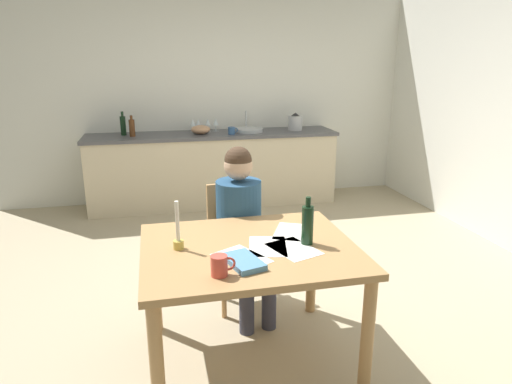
{
  "coord_description": "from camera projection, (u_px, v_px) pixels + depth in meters",
  "views": [
    {
      "loc": [
        -0.71,
        -3.23,
        1.77
      ],
      "look_at": [
        -0.01,
        -0.2,
        0.85
      ],
      "focal_mm": 31.78,
      "sensor_mm": 36.0,
      "label": 1
    }
  ],
  "objects": [
    {
      "name": "wine_bottle_on_table",
      "position": [
        308.0,
        224.0,
        2.58
      ],
      "size": [
        0.07,
        0.07,
        0.28
      ],
      "color": "black",
      "rests_on": "dining_table"
    },
    {
      "name": "paper_envelope",
      "position": [
        294.0,
        249.0,
        2.54
      ],
      "size": [
        0.3,
        0.35,
        0.0
      ],
      "primitive_type": "cube",
      "rotation": [
        0.0,
        0.0,
        0.34
      ],
      "color": "white",
      "rests_on": "dining_table"
    },
    {
      "name": "bottle_vinegar",
      "position": [
        132.0,
        128.0,
        5.24
      ],
      "size": [
        0.07,
        0.07,
        0.24
      ],
      "color": "#593319",
      "rests_on": "kitchen_counter"
    },
    {
      "name": "paper_letter",
      "position": [
        268.0,
        246.0,
        2.58
      ],
      "size": [
        0.27,
        0.33,
        0.0
      ],
      "primitive_type": "cube",
      "rotation": [
        0.0,
        0.0,
        -0.22
      ],
      "color": "white",
      "rests_on": "dining_table"
    },
    {
      "name": "paper_receipt",
      "position": [
        293.0,
        232.0,
        2.79
      ],
      "size": [
        0.32,
        0.36,
        0.0
      ],
      "primitive_type": "cube",
      "rotation": [
        0.0,
        0.0,
        -0.44
      ],
      "color": "white",
      "rests_on": "dining_table"
    },
    {
      "name": "bottle_oil",
      "position": [
        123.0,
        125.0,
        5.32
      ],
      "size": [
        0.06,
        0.06,
        0.28
      ],
      "color": "black",
      "rests_on": "kitchen_counter"
    },
    {
      "name": "wine_glass_near_sink",
      "position": [
        216.0,
        122.0,
        5.64
      ],
      "size": [
        0.07,
        0.07,
        0.15
      ],
      "color": "silver",
      "rests_on": "kitchen_counter"
    },
    {
      "name": "dining_table",
      "position": [
        249.0,
        263.0,
        2.61
      ],
      "size": [
        1.21,
        0.99,
        0.74
      ],
      "color": "tan",
      "rests_on": "ground"
    },
    {
      "name": "wine_glass_by_kettle",
      "position": [
        208.0,
        123.0,
        5.62
      ],
      "size": [
        0.07,
        0.07,
        0.15
      ],
      "color": "silver",
      "rests_on": "kitchen_counter"
    },
    {
      "name": "person_seated",
      "position": [
        242.0,
        221.0,
        3.17
      ],
      "size": [
        0.38,
        0.62,
        1.19
      ],
      "color": "navy",
      "rests_on": "ground"
    },
    {
      "name": "sink_unit",
      "position": [
        249.0,
        130.0,
        5.61
      ],
      "size": [
        0.36,
        0.36,
        0.24
      ],
      "color": "#B2B7BC",
      "rests_on": "kitchen_counter"
    },
    {
      "name": "mixing_bowl",
      "position": [
        201.0,
        130.0,
        5.43
      ],
      "size": [
        0.23,
        0.23,
        0.1
      ],
      "primitive_type": "ellipsoid",
      "color": "tan",
      "rests_on": "kitchen_counter"
    },
    {
      "name": "ground_plane",
      "position": [
        252.0,
        288.0,
        3.68
      ],
      "size": [
        5.2,
        5.2,
        0.04
      ],
      "primitive_type": "cube",
      "color": "tan"
    },
    {
      "name": "wine_glass_back_right",
      "position": [
        193.0,
        123.0,
        5.58
      ],
      "size": [
        0.07,
        0.07,
        0.15
      ],
      "color": "silver",
      "rests_on": "kitchen_counter"
    },
    {
      "name": "kitchen_counter",
      "position": [
        214.0,
        169.0,
        5.64
      ],
      "size": [
        3.04,
        0.64,
        0.9
      ],
      "color": "beige",
      "rests_on": "ground"
    },
    {
      "name": "teacup_on_counter",
      "position": [
        232.0,
        131.0,
        5.41
      ],
      "size": [
        0.12,
        0.08,
        0.09
      ],
      "color": "#33598C",
      "rests_on": "kitchen_counter"
    },
    {
      "name": "chair_at_table",
      "position": [
        236.0,
        237.0,
        3.35
      ],
      "size": [
        0.45,
        0.45,
        0.89
      ],
      "color": "tan",
      "rests_on": "ground"
    },
    {
      "name": "book_magazine",
      "position": [
        244.0,
        262.0,
        2.35
      ],
      "size": [
        0.21,
        0.28,
        0.03
      ],
      "primitive_type": "cube",
      "rotation": [
        0.0,
        0.0,
        0.27
      ],
      "color": "#5289B7",
      "rests_on": "dining_table"
    },
    {
      "name": "paper_bill",
      "position": [
        241.0,
        258.0,
        2.43
      ],
      "size": [
        0.32,
        0.36,
        0.0
      ],
      "primitive_type": "cube",
      "rotation": [
        0.0,
        0.0,
        0.49
      ],
      "color": "white",
      "rests_on": "dining_table"
    },
    {
      "name": "candlestick",
      "position": [
        178.0,
        236.0,
        2.52
      ],
      "size": [
        0.06,
        0.06,
        0.28
      ],
      "color": "gold",
      "rests_on": "dining_table"
    },
    {
      "name": "stovetop_kettle",
      "position": [
        295.0,
        122.0,
        5.71
      ],
      "size": [
        0.18,
        0.18,
        0.22
      ],
      "color": "#B7BABF",
      "rests_on": "kitchen_counter"
    },
    {
      "name": "wine_glass_back_left",
      "position": [
        198.0,
        123.0,
        5.59
      ],
      "size": [
        0.07,
        0.07,
        0.15
      ],
      "color": "silver",
      "rests_on": "kitchen_counter"
    },
    {
      "name": "coffee_mug",
      "position": [
        220.0,
        266.0,
        2.22
      ],
      "size": [
        0.12,
        0.08,
        0.11
      ],
      "color": "#D84C3F",
      "rests_on": "dining_table"
    },
    {
      "name": "wall_back",
      "position": [
        208.0,
        97.0,
        5.74
      ],
      "size": [
        5.2,
        0.12,
        2.6
      ],
      "primitive_type": "cube",
      "color": "silver",
      "rests_on": "ground"
    }
  ]
}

